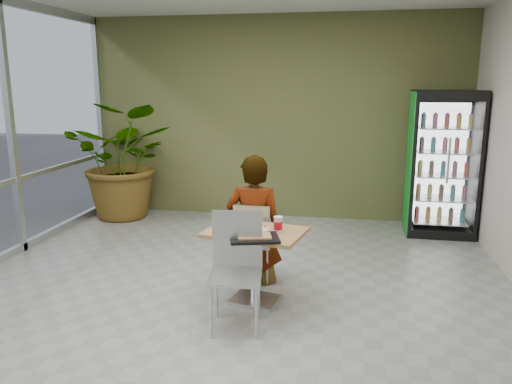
# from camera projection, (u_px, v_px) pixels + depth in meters

# --- Properties ---
(ground) EXTENTS (7.00, 7.00, 0.00)m
(ground) POSITION_uv_depth(u_px,v_px,m) (223.00, 306.00, 4.93)
(ground) COLOR gray
(ground) RESTS_ON ground
(room_envelope) EXTENTS (6.00, 7.00, 3.20)m
(room_envelope) POSITION_uv_depth(u_px,v_px,m) (221.00, 145.00, 4.58)
(room_envelope) COLOR beige
(room_envelope) RESTS_ON ground
(dining_table) EXTENTS (1.04, 0.83, 0.75)m
(dining_table) POSITION_uv_depth(u_px,v_px,m) (255.00, 251.00, 4.92)
(dining_table) COLOR #A87E48
(dining_table) RESTS_ON ground
(chair_far) EXTENTS (0.40, 0.40, 0.89)m
(chair_far) POSITION_uv_depth(u_px,v_px,m) (253.00, 237.00, 5.43)
(chair_far) COLOR #BABDBF
(chair_far) RESTS_ON ground
(chair_near) EXTENTS (0.51, 0.52, 1.03)m
(chair_near) POSITION_uv_depth(u_px,v_px,m) (236.00, 260.00, 4.48)
(chair_near) COLOR #BABDBF
(chair_near) RESTS_ON ground
(seated_woman) EXTENTS (0.64, 0.42, 1.72)m
(seated_woman) POSITION_uv_depth(u_px,v_px,m) (254.00, 232.00, 5.46)
(seated_woman) COLOR black
(seated_woman) RESTS_ON ground
(pizza_plate) EXTENTS (0.32, 0.32, 0.03)m
(pizza_plate) POSITION_uv_depth(u_px,v_px,m) (258.00, 228.00, 4.90)
(pizza_plate) COLOR silver
(pizza_plate) RESTS_ON dining_table
(soda_cup) EXTENTS (0.09, 0.09, 0.15)m
(soda_cup) POSITION_uv_depth(u_px,v_px,m) (278.00, 225.00, 4.80)
(soda_cup) COLOR silver
(soda_cup) RESTS_ON dining_table
(napkin_stack) EXTENTS (0.18, 0.18, 0.02)m
(napkin_stack) POSITION_uv_depth(u_px,v_px,m) (228.00, 233.00, 4.74)
(napkin_stack) COLOR silver
(napkin_stack) RESTS_ON dining_table
(cafeteria_tray) EXTENTS (0.52, 0.43, 0.03)m
(cafeteria_tray) POSITION_uv_depth(u_px,v_px,m) (254.00, 238.00, 4.59)
(cafeteria_tray) COLOR black
(cafeteria_tray) RESTS_ON dining_table
(beverage_fridge) EXTENTS (0.95, 0.73, 2.06)m
(beverage_fridge) POSITION_uv_depth(u_px,v_px,m) (443.00, 164.00, 7.10)
(beverage_fridge) COLOR black
(beverage_fridge) RESTS_ON ground
(potted_plant) EXTENTS (1.76, 1.54, 1.87)m
(potted_plant) POSITION_uv_depth(u_px,v_px,m) (125.00, 160.00, 8.02)
(potted_plant) COLOR #2E6729
(potted_plant) RESTS_ON ground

